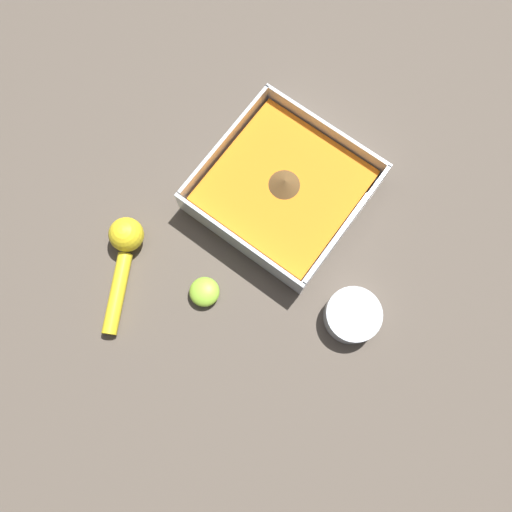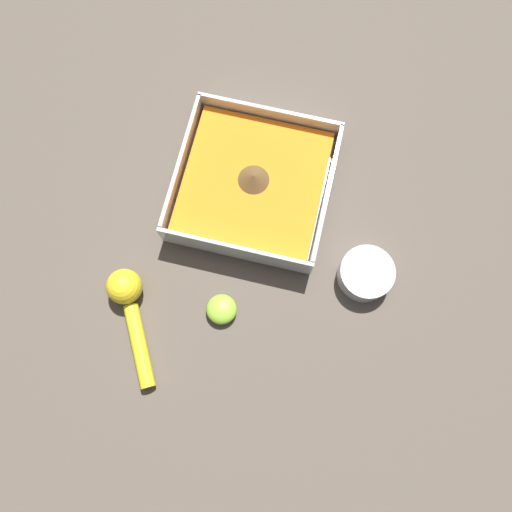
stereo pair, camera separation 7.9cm
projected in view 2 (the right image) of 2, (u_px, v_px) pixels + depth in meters
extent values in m
plane|color=brown|center=(250.00, 189.00, 0.86)|extent=(4.00, 4.00, 0.00)
cube|color=silver|center=(253.00, 190.00, 0.85)|extent=(0.25, 0.25, 0.01)
cube|color=silver|center=(270.00, 118.00, 0.85)|extent=(0.25, 0.01, 0.06)
cube|color=silver|center=(235.00, 251.00, 0.79)|extent=(0.25, 0.01, 0.06)
cube|color=silver|center=(326.00, 198.00, 0.81)|extent=(0.01, 0.24, 0.06)
cube|color=silver|center=(182.00, 166.00, 0.83)|extent=(0.01, 0.24, 0.06)
cube|color=orange|center=(253.00, 185.00, 0.83)|extent=(0.23, 0.23, 0.03)
cone|color=brown|center=(253.00, 179.00, 0.81)|extent=(0.05, 0.05, 0.02)
cylinder|color=silver|center=(366.00, 274.00, 0.80)|extent=(0.09, 0.09, 0.04)
cylinder|color=brown|center=(365.00, 275.00, 0.81)|extent=(0.08, 0.08, 0.02)
sphere|color=yellow|center=(124.00, 287.00, 0.79)|extent=(0.06, 0.06, 0.06)
cylinder|color=yellow|center=(139.00, 346.00, 0.78)|extent=(0.08, 0.13, 0.02)
ellipsoid|color=#93CC38|center=(222.00, 309.00, 0.79)|extent=(0.05, 0.05, 0.03)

